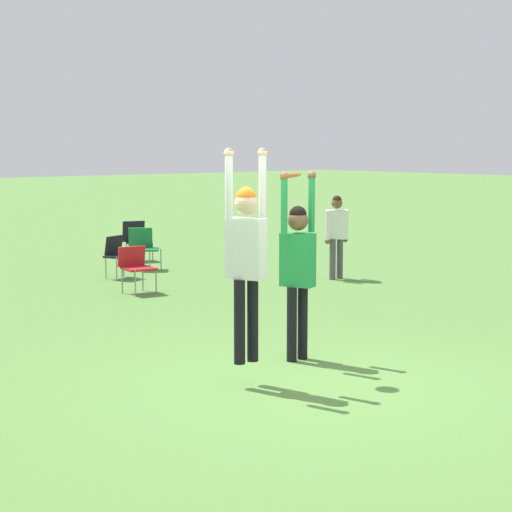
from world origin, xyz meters
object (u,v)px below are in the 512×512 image
object	(u,v)px
camping_chair_1	(117,252)
person_spectator_far	(337,229)
person_defending	(298,260)
camping_chair_2	(144,245)
person_jumping	(246,249)
frisbee	(290,176)
camping_chair_4	(137,238)
camping_chair_0	(136,264)

from	to	relation	value
camping_chair_1	person_spectator_far	xyz separation A→B (m)	(3.16, -2.81, 0.46)
person_defending	camping_chair_2	distance (m)	8.10
person_jumping	person_spectator_far	bearing A→B (deg)	-74.39
person_jumping	person_defending	xyz separation A→B (m)	(1.18, 0.46, -0.27)
frisbee	camping_chair_2	distance (m)	8.73
person_jumping	person_spectator_far	xyz separation A→B (m)	(6.05, 4.59, -0.52)
camping_chair_4	person_spectator_far	xyz separation A→B (m)	(1.51, -4.73, 0.45)
camping_chair_1	person_spectator_far	distance (m)	4.25
frisbee	person_jumping	bearing A→B (deg)	-171.46
frisbee	camping_chair_0	distance (m)	6.07
person_defending	camping_chair_4	distance (m)	9.50
camping_chair_1	camping_chair_2	world-z (taller)	camping_chair_2
frisbee	camping_chair_1	world-z (taller)	frisbee
frisbee	person_spectator_far	xyz separation A→B (m)	(5.33, 4.48, -1.26)
person_defending	camping_chair_4	xyz separation A→B (m)	(3.37, 8.86, -0.70)
person_jumping	frisbee	bearing A→B (deg)	-103.03
camping_chair_4	person_spectator_far	world-z (taller)	person_spectator_far
person_defending	camping_chair_0	size ratio (longest dim) A/B	2.77
frisbee	person_spectator_far	world-z (taller)	frisbee
frisbee	camping_chair_4	bearing A→B (deg)	67.47
person_jumping	frisbee	world-z (taller)	person_jumping
frisbee	camping_chair_1	bearing A→B (deg)	73.46
camping_chair_1	camping_chair_2	distance (m)	1.22
camping_chair_4	person_spectator_far	size ratio (longest dim) A/B	0.55
camping_chair_4	person_defending	bearing A→B (deg)	87.55
camping_chair_0	camping_chair_4	world-z (taller)	camping_chair_4
person_jumping	camping_chair_2	world-z (taller)	person_jumping
frisbee	camping_chair_2	bearing A→B (deg)	68.09
camping_chair_1	camping_chair_4	size ratio (longest dim) A/B	0.92
camping_chair_0	person_jumping	bearing A→B (deg)	77.53
frisbee	camping_chair_1	xyz separation A→B (m)	(2.17, 7.29, -1.72)
camping_chair_1	camping_chair_4	world-z (taller)	camping_chair_4
camping_chair_2	person_spectator_far	world-z (taller)	person_spectator_far
frisbee	camping_chair_2	size ratio (longest dim) A/B	0.27
camping_chair_1	person_spectator_far	bearing A→B (deg)	118.49
person_spectator_far	camping_chair_4	bearing A→B (deg)	159.07
person_defending	camping_chair_0	xyz separation A→B (m)	(1.08, 5.26, -0.70)
camping_chair_1	camping_chair_2	size ratio (longest dim) A/B	0.94
frisbee	person_spectator_far	size ratio (longest dim) A/B	0.15
camping_chair_2	camping_chair_4	xyz separation A→B (m)	(0.63, 1.27, -0.01)
person_jumping	camping_chair_1	bearing A→B (deg)	-42.92
person_jumping	camping_chair_1	size ratio (longest dim) A/B	2.77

